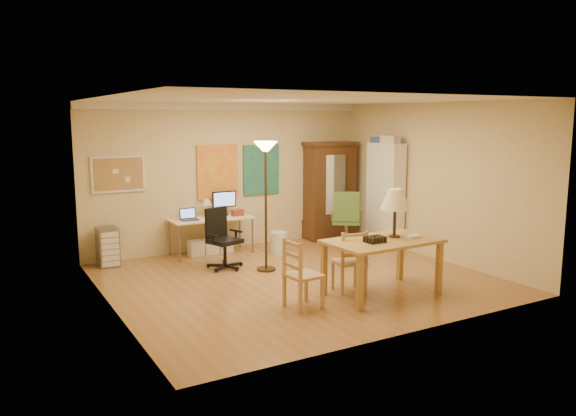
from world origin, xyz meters
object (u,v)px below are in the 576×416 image
office_chair_green (346,233)px  armoire (330,197)px  computer_desk (212,232)px  dining_table (387,228)px  office_chair_black (224,252)px  bookshelf (385,196)px

office_chair_green → armoire: bearing=76.0°
computer_desk → armoire: armoire is taller
armoire → office_chair_green: bearing=-104.0°
dining_table → office_chair_black: dining_table is taller
dining_table → office_chair_green: bearing=66.2°
computer_desk → dining_table: bearing=-69.3°
office_chair_black → bookshelf: size_ratio=0.50×
computer_desk → office_chair_black: 1.04m
bookshelf → dining_table: bearing=-128.7°
dining_table → computer_desk: dining_table is taller
dining_table → office_chair_black: 2.84m
dining_table → armoire: 3.68m
office_chair_green → bookshelf: bearing=-22.7°
computer_desk → office_chair_black: (-0.20, -1.01, -0.14)m
dining_table → armoire: size_ratio=0.81×
dining_table → bookshelf: size_ratio=0.80×
office_chair_black → computer_desk: bearing=78.5°
computer_desk → office_chair_black: computer_desk is taller
computer_desk → office_chair_black: bearing=-101.5°
computer_desk → armoire: size_ratio=0.75×
dining_table → computer_desk: size_ratio=1.08×
office_chair_black → office_chair_green: bearing=4.3°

